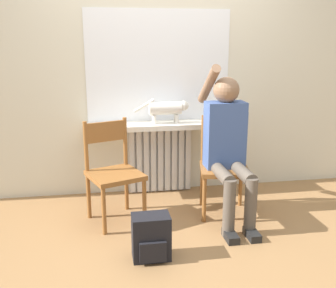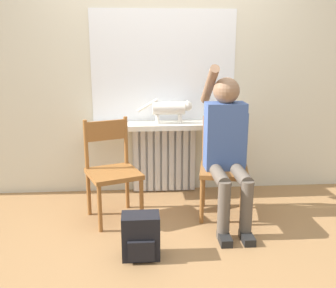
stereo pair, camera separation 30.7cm
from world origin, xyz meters
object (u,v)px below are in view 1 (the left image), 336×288
(person, at_px, (228,142))
(cat, at_px, (167,109))
(chair_right, at_px, (224,165))
(backpack, at_px, (151,238))
(chair_left, at_px, (113,171))

(person, bearing_deg, cat, 125.35)
(chair_right, bearing_deg, backpack, -125.54)
(chair_right, distance_m, person, 0.27)
(person, height_order, backpack, person)
(chair_left, distance_m, backpack, 0.79)
(chair_right, distance_m, backpack, 1.07)
(chair_right, xyz_separation_m, cat, (-0.43, 0.49, 0.44))
(cat, bearing_deg, person, -54.65)
(person, xyz_separation_m, backpack, (-0.75, -0.59, -0.53))
(person, bearing_deg, chair_right, 86.04)
(chair_right, distance_m, cat, 0.79)
(person, relative_size, backpack, 4.08)
(chair_left, height_order, cat, cat)
(cat, xyz_separation_m, backpack, (-0.32, -1.19, -0.73))
(chair_right, bearing_deg, cat, 143.24)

